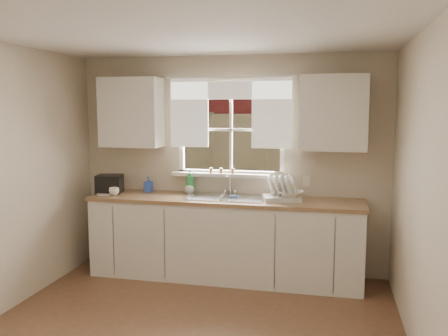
% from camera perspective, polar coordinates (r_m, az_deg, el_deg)
% --- Properties ---
extents(room_walls, '(3.62, 4.02, 2.50)m').
position_cam_1_polar(room_walls, '(3.55, -6.17, -3.60)').
color(room_walls, beige).
rests_on(room_walls, ground).
extents(ceiling, '(3.60, 4.00, 0.02)m').
position_cam_1_polar(ceiling, '(3.60, -6.10, 16.78)').
color(ceiling, silver).
rests_on(ceiling, room_walls).
extents(window, '(1.38, 0.16, 1.06)m').
position_cam_1_polar(window, '(5.49, 0.81, 2.89)').
color(window, white).
rests_on(window, room_walls).
extents(curtains, '(1.50, 0.03, 0.81)m').
position_cam_1_polar(curtains, '(5.43, 0.71, 7.57)').
color(curtains, white).
rests_on(curtains, room_walls).
extents(base_cabinets, '(3.00, 0.62, 0.87)m').
position_cam_1_polar(base_cabinets, '(5.37, 0.07, -8.62)').
color(base_cabinets, silver).
rests_on(base_cabinets, ground).
extents(countertop, '(3.04, 0.65, 0.04)m').
position_cam_1_polar(countertop, '(5.26, 0.07, -3.85)').
color(countertop, olive).
rests_on(countertop, base_cabinets).
extents(upper_cabinet_left, '(0.70, 0.33, 0.80)m').
position_cam_1_polar(upper_cabinet_left, '(5.67, -11.09, 6.57)').
color(upper_cabinet_left, silver).
rests_on(upper_cabinet_left, room_walls).
extents(upper_cabinet_right, '(0.70, 0.33, 0.80)m').
position_cam_1_polar(upper_cabinet_right, '(5.18, 13.02, 6.48)').
color(upper_cabinet_right, silver).
rests_on(upper_cabinet_right, room_walls).
extents(wall_outlet, '(0.08, 0.01, 0.12)m').
position_cam_1_polar(wall_outlet, '(5.41, 9.92, -1.61)').
color(wall_outlet, beige).
rests_on(wall_outlet, room_walls).
extents(sill_jars, '(0.30, 0.04, 0.06)m').
position_cam_1_polar(sill_jars, '(5.49, -0.28, -0.33)').
color(sill_jars, brown).
rests_on(sill_jars, window).
extents(backyard, '(20.00, 10.00, 6.13)m').
position_cam_1_polar(backyard, '(11.89, 10.33, 14.64)').
color(backyard, '#335421').
rests_on(backyard, ground).
extents(sink, '(0.88, 0.52, 0.40)m').
position_cam_1_polar(sink, '(5.30, 0.15, -4.34)').
color(sink, '#B7B7BC').
rests_on(sink, countertop).
extents(dish_rack, '(0.45, 0.38, 0.30)m').
position_cam_1_polar(dish_rack, '(5.16, 6.92, -2.94)').
color(dish_rack, silver).
rests_on(dish_rack, countertop).
extents(bowl, '(0.29, 0.29, 0.06)m').
position_cam_1_polar(bowl, '(5.10, 8.10, -3.11)').
color(bowl, silver).
rests_on(bowl, dish_rack).
extents(soap_bottle_a, '(0.14, 0.14, 0.28)m').
position_cam_1_polar(soap_bottle_a, '(5.54, -4.11, -1.61)').
color(soap_bottle_a, '#2B8641').
rests_on(soap_bottle_a, countertop).
extents(soap_bottle_b, '(0.10, 0.10, 0.18)m').
position_cam_1_polar(soap_bottle_b, '(5.71, -9.10, -1.94)').
color(soap_bottle_b, blue).
rests_on(soap_bottle_b, countertop).
extents(soap_bottle_c, '(0.15, 0.15, 0.15)m').
position_cam_1_polar(soap_bottle_c, '(5.53, -4.18, -2.35)').
color(soap_bottle_c, beige).
rests_on(soap_bottle_c, countertop).
extents(saucer, '(0.19, 0.19, 0.01)m').
position_cam_1_polar(saucer, '(5.65, -14.11, -3.03)').
color(saucer, white).
rests_on(saucer, countertop).
extents(cup, '(0.15, 0.15, 0.09)m').
position_cam_1_polar(cup, '(5.56, -13.09, -2.77)').
color(cup, white).
rests_on(cup, countertop).
extents(black_appliance, '(0.33, 0.30, 0.21)m').
position_cam_1_polar(black_appliance, '(5.74, -13.60, -1.85)').
color(black_appliance, black).
rests_on(black_appliance, countertop).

